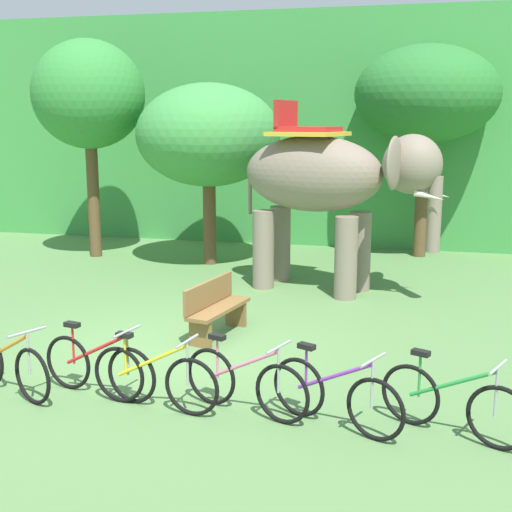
{
  "coord_description": "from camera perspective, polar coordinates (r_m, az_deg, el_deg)",
  "views": [
    {
      "loc": [
        3.51,
        -9.15,
        3.42
      ],
      "look_at": [
        1.06,
        1.0,
        1.3
      ],
      "focal_mm": 47.53,
      "sensor_mm": 36.0,
      "label": 1
    }
  ],
  "objects": [
    {
      "name": "bike_yellow",
      "position": [
        8.29,
        -8.57,
        -10.13
      ],
      "size": [
        1.7,
        0.52,
        0.92
      ],
      "color": "black",
      "rests_on": "ground"
    },
    {
      "name": "bike_red",
      "position": [
        8.79,
        -13.1,
        -9.03
      ],
      "size": [
        1.68,
        0.57,
        0.92
      ],
      "color": "black",
      "rests_on": "ground"
    },
    {
      "name": "bike_pink",
      "position": [
        8.08,
        -0.93,
        -10.58
      ],
      "size": [
        1.63,
        0.7,
        0.92
      ],
      "color": "black",
      "rests_on": "ground"
    },
    {
      "name": "wooden_bench",
      "position": [
        10.86,
        -3.45,
        -4.26
      ],
      "size": [
        0.7,
        1.55,
        0.89
      ],
      "color": "brown",
      "rests_on": "ground"
    },
    {
      "name": "elephant",
      "position": [
        13.46,
        6.09,
        6.22
      ],
      "size": [
        4.24,
        2.56,
        3.78
      ],
      "color": "gray",
      "rests_on": "ground"
    },
    {
      "name": "foliage_hedge",
      "position": [
        21.45,
        4.19,
        10.62
      ],
      "size": [
        36.0,
        6.0,
        6.23
      ],
      "primitive_type": "cube",
      "color": "#3D8E42",
      "rests_on": "ground"
    },
    {
      "name": "tree_far_right",
      "position": [
        15.99,
        -4.03,
        10.07
      ],
      "size": [
        3.35,
        3.35,
        4.24
      ],
      "color": "brown",
      "rests_on": "ground"
    },
    {
      "name": "tree_left",
      "position": [
        17.35,
        14.17,
        12.99
      ],
      "size": [
        3.48,
        3.48,
        5.18
      ],
      "color": "brown",
      "rests_on": "ground"
    },
    {
      "name": "bike_orange",
      "position": [
        9.17,
        -20.08,
        -8.58
      ],
      "size": [
        1.57,
        0.81,
        0.92
      ],
      "color": "black",
      "rests_on": "ground"
    },
    {
      "name": "ground_plane",
      "position": [
        10.38,
        -7.09,
        -7.85
      ],
      "size": [
        80.0,
        80.0,
        0.0
      ],
      "primitive_type": "plane",
      "color": "#567F47"
    },
    {
      "name": "bike_green",
      "position": [
        7.83,
        16.22,
        -11.8
      ],
      "size": [
        1.58,
        0.8,
        0.92
      ],
      "color": "black",
      "rests_on": "ground"
    },
    {
      "name": "tree_center_left",
      "position": [
        17.34,
        -13.9,
        12.96
      ],
      "size": [
        2.72,
        2.72,
        5.31
      ],
      "color": "brown",
      "rests_on": "ground"
    },
    {
      "name": "bike_purple",
      "position": [
        7.78,
        6.69,
        -11.55
      ],
      "size": [
        1.58,
        0.81,
        0.92
      ],
      "color": "black",
      "rests_on": "ground"
    }
  ]
}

